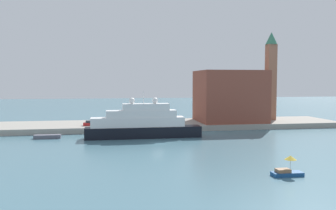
{
  "coord_description": "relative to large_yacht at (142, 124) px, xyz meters",
  "views": [
    {
      "loc": [
        -10.13,
        -71.73,
        12.95
      ],
      "look_at": [
        3.1,
        6.0,
        7.63
      ],
      "focal_mm": 37.45,
      "sensor_mm": 36.0,
      "label": 1
    }
  ],
  "objects": [
    {
      "name": "mooring_bollard",
      "position": [
        -1.11,
        9.08,
        -1.27
      ],
      "size": [
        0.49,
        0.49,
        0.88
      ],
      "primitive_type": "cylinder",
      "color": "black",
      "rests_on": "quay_dock"
    },
    {
      "name": "quay_dock",
      "position": [
        2.67,
        17.31,
        -2.44
      ],
      "size": [
        110.0,
        18.49,
        1.45
      ],
      "primitive_type": "cube",
      "color": "gray",
      "rests_on": "ground"
    },
    {
      "name": "ground",
      "position": [
        2.67,
        -7.94,
        -3.17
      ],
      "size": [
        400.0,
        400.0,
        0.0
      ],
      "primitive_type": "plane",
      "color": "slate"
    },
    {
      "name": "work_barge",
      "position": [
        -21.26,
        2.65,
        -2.75
      ],
      "size": [
        5.88,
        1.8,
        0.84
      ],
      "primitive_type": "cube",
      "color": "#595966",
      "rests_on": "ground"
    },
    {
      "name": "parked_car",
      "position": [
        -11.98,
        13.33,
        -1.15
      ],
      "size": [
        4.19,
        1.8,
        1.3
      ],
      "color": "#B21E1E",
      "rests_on": "quay_dock"
    },
    {
      "name": "bell_tower",
      "position": [
        40.41,
        18.53,
        12.31
      ],
      "size": [
        3.49,
        3.49,
        26.08
      ],
      "color": "#9E664C",
      "rests_on": "quay_dock"
    },
    {
      "name": "large_yacht",
      "position": [
        0.0,
        0.0,
        0.0
      ],
      "size": [
        26.51,
        3.95,
        10.68
      ],
      "color": "black",
      "rests_on": "ground"
    },
    {
      "name": "small_motorboat",
      "position": [
        16.58,
        -35.85,
        -2.27
      ],
      "size": [
        4.25,
        1.63,
        2.81
      ],
      "color": "navy",
      "rests_on": "ground"
    },
    {
      "name": "person_figure",
      "position": [
        -6.63,
        15.28,
        -0.89
      ],
      "size": [
        0.36,
        0.36,
        1.77
      ],
      "color": "maroon",
      "rests_on": "quay_dock"
    },
    {
      "name": "harbor_building",
      "position": [
        26.91,
        16.49,
        5.57
      ],
      "size": [
        18.22,
        15.29,
        14.57
      ],
      "primitive_type": "cube",
      "color": "brown",
      "rests_on": "quay_dock"
    }
  ]
}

